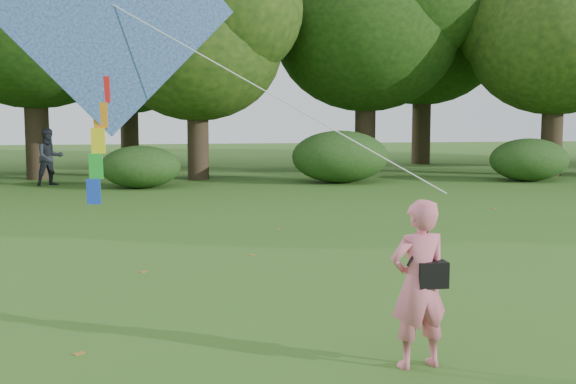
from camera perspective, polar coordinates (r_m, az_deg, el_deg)
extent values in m
plane|color=#265114|center=(8.29, 11.47, -11.75)|extent=(100.00, 100.00, 0.00)
imported|color=#E06981|center=(7.36, 10.29, -7.16)|extent=(0.69, 0.51, 1.71)
imported|color=#22252D|center=(26.19, -18.32, 2.62)|extent=(1.20, 1.12, 1.97)
cube|color=black|center=(7.35, 11.27, -6.38)|extent=(0.30, 0.20, 0.26)
cylinder|color=black|center=(7.23, 10.46, -3.90)|extent=(0.33, 0.14, 0.47)
cube|color=#24309C|center=(7.63, -13.86, 14.27)|extent=(2.52, 0.92, 2.65)
cube|color=black|center=(7.66, -13.84, 14.24)|extent=(0.18, 0.29, 2.43)
cylinder|color=white|center=(7.19, -0.85, 7.46)|extent=(3.25, 0.83, 1.88)
cube|color=red|center=(7.59, -14.43, 7.87)|extent=(0.14, 0.06, 0.26)
cube|color=orange|center=(7.59, -14.60, 5.90)|extent=(0.14, 0.06, 0.26)
cube|color=yellow|center=(7.60, -14.77, 3.93)|extent=(0.14, 0.06, 0.26)
cube|color=green|center=(7.61, -14.94, 1.97)|extent=(0.14, 0.06, 0.26)
cube|color=blue|center=(7.64, -15.11, 0.03)|extent=(0.14, 0.06, 0.26)
cylinder|color=#3A2D1E|center=(28.87, -19.22, 4.79)|extent=(0.88, 0.88, 3.85)
ellipsoid|color=#1E3F11|center=(29.07, -19.53, 12.94)|extent=(8.00, 8.00, 6.80)
cylinder|color=#3A2D1E|center=(27.41, -7.12, 4.29)|extent=(0.80, 0.80, 3.15)
ellipsoid|color=#1E3F11|center=(27.50, -7.22, 11.25)|extent=(6.40, 6.40, 5.44)
cylinder|color=#3A2D1E|center=(30.40, 6.12, 5.00)|extent=(0.86, 0.86, 3.67)
ellipsoid|color=#1E3F11|center=(30.56, 6.21, 12.39)|extent=(7.60, 7.60, 6.46)
cylinder|color=#3A2D1E|center=(30.68, 20.12, 4.43)|extent=(0.83, 0.83, 3.43)
ellipsoid|color=#1E3F11|center=(30.79, 20.39, 11.11)|extent=(6.80, 6.80, 5.78)
cylinder|color=#3A2D1E|center=(34.97, -12.41, 4.93)|extent=(0.84, 0.84, 3.50)
ellipsoid|color=#1E3F11|center=(35.07, -12.56, 10.94)|extent=(7.00, 7.00, 5.95)
cylinder|color=#3A2D1E|center=(35.87, 10.49, 5.42)|extent=(0.90, 0.90, 4.02)
ellipsoid|color=#1E3F11|center=(36.05, 10.63, 12.04)|extent=(7.80, 7.80, 6.63)
ellipsoid|color=#264919|center=(24.59, -11.57, 1.96)|extent=(2.66, 2.09, 1.42)
ellipsoid|color=#264919|center=(25.98, 4.13, 2.80)|extent=(3.50, 2.75, 1.88)
ellipsoid|color=#264919|center=(27.93, 18.52, 2.43)|extent=(2.94, 2.31, 1.58)
cube|color=olive|center=(19.83, 15.89, -1.25)|extent=(0.13, 0.14, 0.01)
cube|color=olive|center=(11.85, -11.35, -6.20)|extent=(0.14, 0.14, 0.01)
cube|color=olive|center=(8.15, -16.18, -12.16)|extent=(0.14, 0.14, 0.01)
cube|color=olive|center=(15.77, -0.76, -2.94)|extent=(0.08, 0.12, 0.01)
cube|color=olive|center=(12.99, -2.89, -4.97)|extent=(0.13, 0.14, 0.01)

